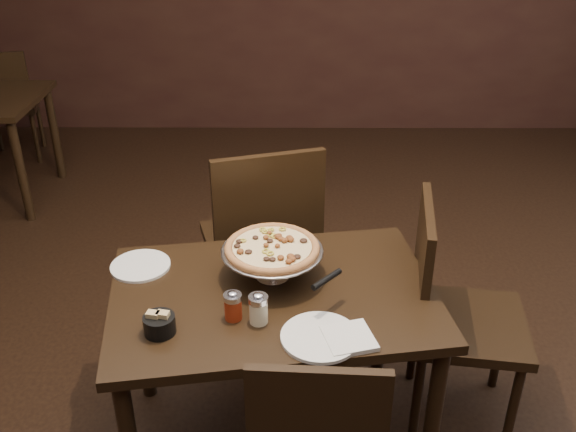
{
  "coord_description": "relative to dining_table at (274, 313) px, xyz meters",
  "views": [
    {
      "loc": [
        -0.03,
        -1.72,
        1.98
      ],
      "look_at": [
        -0.04,
        0.14,
        0.96
      ],
      "focal_mm": 40.0,
      "sensor_mm": 36.0,
      "label": 1
    }
  ],
  "objects": [
    {
      "name": "plate_left",
      "position": [
        -0.49,
        0.15,
        0.1
      ],
      "size": [
        0.22,
        0.22,
        0.01
      ],
      "primitive_type": "cylinder",
      "color": "white",
      "rests_on": "dining_table"
    },
    {
      "name": "chair_far",
      "position": [
        -0.07,
        0.62,
        -0.06
      ],
      "size": [
        0.58,
        0.58,
        0.99
      ],
      "rotation": [
        0.0,
        0.0,
        3.43
      ],
      "color": "black",
      "rests_on": "ground"
    },
    {
      "name": "pepper_flake_shaker",
      "position": [
        -0.12,
        -0.15,
        0.14
      ],
      "size": [
        0.06,
        0.06,
        0.1
      ],
      "color": "maroon",
      "rests_on": "dining_table"
    },
    {
      "name": "chair_side",
      "position": [
        0.66,
        0.15,
        -0.09
      ],
      "size": [
        0.49,
        0.49,
        0.93
      ],
      "rotation": [
        0.0,
        0.0,
        1.43
      ],
      "color": "black",
      "rests_on": "ground"
    },
    {
      "name": "bg_chair_far",
      "position": [
        -2.03,
        2.71,
        -0.14
      ],
      "size": [
        0.48,
        0.48,
        0.85
      ],
      "rotation": [
        0.0,
        0.0,
        3.37
      ],
      "color": "black",
      "rests_on": "ground"
    },
    {
      "name": "pizza_stand",
      "position": [
        -0.01,
        0.09,
        0.21
      ],
      "size": [
        0.36,
        0.36,
        0.15
      ],
      "color": "silver",
      "rests_on": "dining_table"
    },
    {
      "name": "plate_near",
      "position": [
        0.15,
        -0.25,
        0.1
      ],
      "size": [
        0.25,
        0.25,
        0.01
      ],
      "primitive_type": "cylinder",
      "color": "white",
      "rests_on": "dining_table"
    },
    {
      "name": "parmesan_shaker",
      "position": [
        -0.04,
        -0.17,
        0.14
      ],
      "size": [
        0.06,
        0.06,
        0.11
      ],
      "color": "beige",
      "rests_on": "dining_table"
    },
    {
      "name": "dining_table",
      "position": [
        0.0,
        0.0,
        0.0
      ],
      "size": [
        1.21,
        0.9,
        0.69
      ],
      "rotation": [
        0.0,
        0.0,
        0.15
      ],
      "color": "black",
      "rests_on": "ground"
    },
    {
      "name": "serving_spatula",
      "position": [
        0.18,
        -0.1,
        0.21
      ],
      "size": [
        0.18,
        0.18,
        0.03
      ],
      "rotation": [
        0.0,
        0.0,
        -0.7
      ],
      "color": "silver",
      "rests_on": "pizza_stand"
    },
    {
      "name": "room",
      "position": [
        0.16,
        -0.07,
        0.8
      ],
      "size": [
        6.04,
        7.04,
        2.84
      ],
      "color": "black",
      "rests_on": "ground"
    },
    {
      "name": "napkin_stack",
      "position": [
        0.24,
        -0.26,
        0.1
      ],
      "size": [
        0.18,
        0.18,
        0.02
      ],
      "primitive_type": "cube",
      "rotation": [
        0.0,
        0.0,
        0.26
      ],
      "color": "silver",
      "rests_on": "dining_table"
    },
    {
      "name": "packet_caddy",
      "position": [
        -0.35,
        -0.22,
        0.12
      ],
      "size": [
        0.1,
        0.1,
        0.08
      ],
      "rotation": [
        0.0,
        0.0,
        -0.2
      ],
      "color": "black",
      "rests_on": "dining_table"
    }
  ]
}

